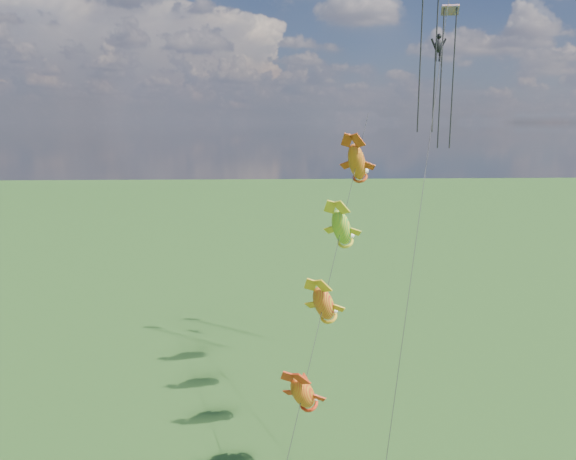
{
  "coord_description": "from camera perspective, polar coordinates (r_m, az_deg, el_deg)",
  "views": [
    {
      "loc": [
        12.65,
        -15.26,
        16.38
      ],
      "look_at": [
        14.11,
        15.1,
        10.56
      ],
      "focal_mm": 35.0,
      "sensor_mm": 36.0,
      "label": 1
    }
  ],
  "objects": [
    {
      "name": "fish_windsock_rig",
      "position": [
        27.65,
        4.58,
        -3.55
      ],
      "size": [
        6.51,
        14.67,
        16.95
      ],
      "rotation": [
        0.0,
        0.0,
        -0.09
      ],
      "color": "brown",
      "rests_on": "ground"
    },
    {
      "name": "parafoil_rig",
      "position": [
        33.58,
        14.91,
        17.07
      ],
      "size": [
        7.73,
        16.21,
        24.72
      ],
      "rotation": [
        0.0,
        0.0,
        -0.33
      ],
      "color": "brown",
      "rests_on": "ground"
    }
  ]
}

